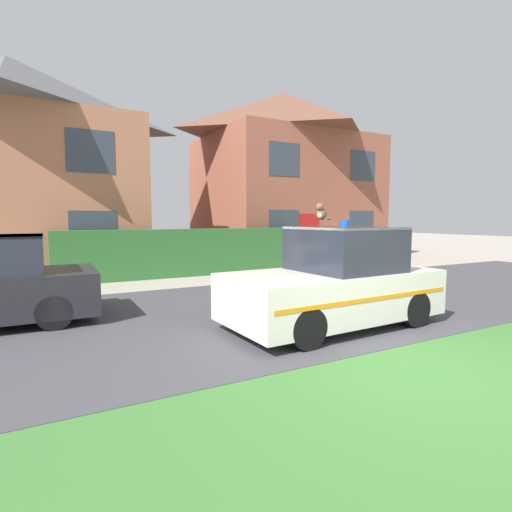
{
  "coord_description": "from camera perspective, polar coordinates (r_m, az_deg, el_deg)",
  "views": [
    {
      "loc": [
        -3.97,
        -3.11,
        1.9
      ],
      "look_at": [
        0.37,
        4.82,
        1.05
      ],
      "focal_mm": 28.0,
      "sensor_mm": 36.0,
      "label": 1
    }
  ],
  "objects": [
    {
      "name": "cat",
      "position": [
        6.92,
        9.32,
        6.1
      ],
      "size": [
        0.35,
        0.25,
        0.3
      ],
      "rotation": [
        0.0,
        0.0,
        3.66
      ],
      "color": "brown",
      "rests_on": "police_car"
    },
    {
      "name": "police_car",
      "position": [
        7.19,
        11.24,
        -3.69
      ],
      "size": [
        3.9,
        1.96,
        1.86
      ],
      "rotation": [
        0.0,
        0.0,
        3.18
      ],
      "color": "black",
      "rests_on": "road_strip"
    },
    {
      "name": "lawn_verge",
      "position": [
        5.15,
        26.51,
        -16.82
      ],
      "size": [
        28.0,
        2.71,
        0.01
      ],
      "primitive_type": "cube",
      "color": "#3D7533",
      "rests_on": "ground"
    },
    {
      "name": "road_strip",
      "position": [
        8.47,
        0.1,
        -7.56
      ],
      "size": [
        28.0,
        6.4,
        0.01
      ],
      "primitive_type": "cube",
      "color": "#424247",
      "rests_on": "ground"
    },
    {
      "name": "house_right",
      "position": [
        19.73,
        4.08,
        11.45
      ],
      "size": [
        7.8,
        6.64,
        7.83
      ],
      "color": "#93513D",
      "rests_on": "ground"
    },
    {
      "name": "garden_hedge",
      "position": [
        13.45,
        -9.05,
        0.52
      ],
      "size": [
        8.52,
        0.54,
        1.56
      ],
      "primitive_type": "cube",
      "color": "#2D662D",
      "rests_on": "ground"
    },
    {
      "name": "house_left",
      "position": [
        16.66,
        -31.55,
        11.14
      ],
      "size": [
        8.48,
        6.77,
        7.45
      ],
      "color": "#A86B4C",
      "rests_on": "ground"
    },
    {
      "name": "ground_plane",
      "position": [
        5.39,
        22.54,
        -15.69
      ],
      "size": [
        80.0,
        80.0,
        0.0
      ],
      "primitive_type": "plane",
      "color": "#A89E8E"
    }
  ]
}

